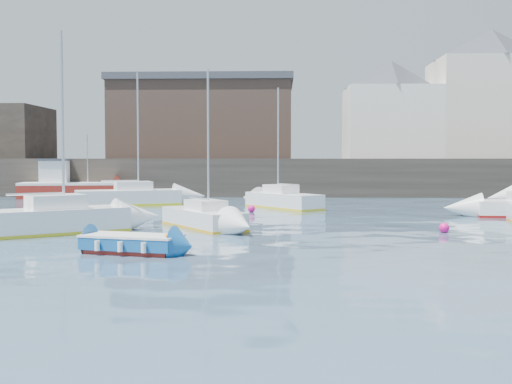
{
  "coord_description": "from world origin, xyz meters",
  "views": [
    {
      "loc": [
        1.09,
        -16.74,
        3.01
      ],
      "look_at": [
        0.0,
        12.0,
        1.5
      ],
      "focal_mm": 45.0,
      "sensor_mm": 36.0,
      "label": 1
    }
  ],
  "objects_px": {
    "blue_dinghy": "(132,243)",
    "buoy_near": "(2,234)",
    "buoy_mid": "(444,233)",
    "buoy_far": "(251,212)",
    "sailboat_f": "(283,200)",
    "sailboat_b": "(203,217)",
    "sailboat_h": "(129,197)",
    "sailboat_a": "(50,220)",
    "fishing_boat": "(66,186)"
  },
  "relations": [
    {
      "from": "sailboat_a",
      "to": "fishing_boat",
      "type": "bearing_deg",
      "value": 107.16
    },
    {
      "from": "sailboat_f",
      "to": "buoy_mid",
      "type": "height_order",
      "value": "sailboat_f"
    },
    {
      "from": "sailboat_a",
      "to": "buoy_far",
      "type": "distance_m",
      "value": 13.18
    },
    {
      "from": "buoy_mid",
      "to": "buoy_far",
      "type": "distance_m",
      "value": 12.71
    },
    {
      "from": "sailboat_a",
      "to": "buoy_far",
      "type": "bearing_deg",
      "value": 54.99
    },
    {
      "from": "fishing_boat",
      "to": "buoy_near",
      "type": "height_order",
      "value": "fishing_boat"
    },
    {
      "from": "blue_dinghy",
      "to": "sailboat_b",
      "type": "height_order",
      "value": "sailboat_b"
    },
    {
      "from": "sailboat_f",
      "to": "buoy_mid",
      "type": "distance_m",
      "value": 14.08
    },
    {
      "from": "sailboat_f",
      "to": "sailboat_h",
      "type": "bearing_deg",
      "value": 167.56
    },
    {
      "from": "sailboat_b",
      "to": "sailboat_f",
      "type": "relative_size",
      "value": 0.93
    },
    {
      "from": "blue_dinghy",
      "to": "buoy_near",
      "type": "xyz_separation_m",
      "value": [
        -6.34,
        4.85,
        -0.33
      ]
    },
    {
      "from": "fishing_boat",
      "to": "buoy_mid",
      "type": "xyz_separation_m",
      "value": [
        22.97,
        -22.03,
        -0.93
      ]
    },
    {
      "from": "sailboat_f",
      "to": "buoy_near",
      "type": "bearing_deg",
      "value": -129.18
    },
    {
      "from": "sailboat_f",
      "to": "blue_dinghy",
      "type": "bearing_deg",
      "value": -104.69
    },
    {
      "from": "sailboat_b",
      "to": "sailboat_h",
      "type": "xyz_separation_m",
      "value": [
        -6.41,
        13.18,
        0.11
      ]
    },
    {
      "from": "sailboat_h",
      "to": "buoy_mid",
      "type": "xyz_separation_m",
      "value": [
        16.4,
        -14.68,
        -0.55
      ]
    },
    {
      "from": "fishing_boat",
      "to": "buoy_near",
      "type": "bearing_deg",
      "value": -77.25
    },
    {
      "from": "sailboat_h",
      "to": "buoy_mid",
      "type": "height_order",
      "value": "sailboat_h"
    },
    {
      "from": "buoy_near",
      "to": "buoy_far",
      "type": "xyz_separation_m",
      "value": [
        9.43,
        10.94,
        0.0
      ]
    },
    {
      "from": "fishing_boat",
      "to": "buoy_far",
      "type": "xyz_separation_m",
      "value": [
        14.7,
        -12.37,
        -0.93
      ]
    },
    {
      "from": "sailboat_b",
      "to": "sailboat_h",
      "type": "bearing_deg",
      "value": 115.92
    },
    {
      "from": "buoy_mid",
      "to": "fishing_boat",
      "type": "bearing_deg",
      "value": 136.2
    },
    {
      "from": "sailboat_f",
      "to": "buoy_far",
      "type": "relative_size",
      "value": 17.28
    },
    {
      "from": "blue_dinghy",
      "to": "buoy_mid",
      "type": "bearing_deg",
      "value": 28.37
    },
    {
      "from": "fishing_boat",
      "to": "sailboat_b",
      "type": "xyz_separation_m",
      "value": [
        12.98,
        -20.53,
        -0.49
      ]
    },
    {
      "from": "blue_dinghy",
      "to": "sailboat_h",
      "type": "distance_m",
      "value": 21.42
    },
    {
      "from": "sailboat_b",
      "to": "buoy_near",
      "type": "distance_m",
      "value": 8.2
    },
    {
      "from": "blue_dinghy",
      "to": "sailboat_b",
      "type": "relative_size",
      "value": 0.5
    },
    {
      "from": "sailboat_a",
      "to": "sailboat_f",
      "type": "height_order",
      "value": "sailboat_a"
    },
    {
      "from": "buoy_near",
      "to": "sailboat_f",
      "type": "bearing_deg",
      "value": 50.82
    },
    {
      "from": "sailboat_h",
      "to": "buoy_far",
      "type": "xyz_separation_m",
      "value": [
        8.13,
        -5.02,
        -0.55
      ]
    },
    {
      "from": "fishing_boat",
      "to": "sailboat_a",
      "type": "height_order",
      "value": "sailboat_a"
    },
    {
      "from": "sailboat_a",
      "to": "sailboat_h",
      "type": "height_order",
      "value": "sailboat_h"
    },
    {
      "from": "blue_dinghy",
      "to": "sailboat_f",
      "type": "height_order",
      "value": "sailboat_f"
    },
    {
      "from": "sailboat_a",
      "to": "sailboat_f",
      "type": "distance_m",
      "value": 16.52
    },
    {
      "from": "buoy_mid",
      "to": "buoy_far",
      "type": "xyz_separation_m",
      "value": [
        -8.27,
        9.66,
        0.0
      ]
    },
    {
      "from": "buoy_near",
      "to": "fishing_boat",
      "type": "bearing_deg",
      "value": 102.75
    },
    {
      "from": "buoy_near",
      "to": "sailboat_a",
      "type": "bearing_deg",
      "value": 4.63
    },
    {
      "from": "blue_dinghy",
      "to": "buoy_near",
      "type": "relative_size",
      "value": 8.8
    },
    {
      "from": "sailboat_f",
      "to": "buoy_far",
      "type": "xyz_separation_m",
      "value": [
        -1.79,
        -2.83,
        -0.51
      ]
    },
    {
      "from": "blue_dinghy",
      "to": "sailboat_a",
      "type": "xyz_separation_m",
      "value": [
        -4.46,
        5.01,
        0.24
      ]
    },
    {
      "from": "blue_dinghy",
      "to": "buoy_mid",
      "type": "distance_m",
      "value": 12.91
    },
    {
      "from": "buoy_near",
      "to": "buoy_mid",
      "type": "xyz_separation_m",
      "value": [
        17.7,
        1.28,
        0.0
      ]
    },
    {
      "from": "sailboat_a",
      "to": "sailboat_b",
      "type": "bearing_deg",
      "value": 24.29
    },
    {
      "from": "sailboat_h",
      "to": "blue_dinghy",
      "type": "bearing_deg",
      "value": -76.38
    },
    {
      "from": "buoy_far",
      "to": "fishing_boat",
      "type": "bearing_deg",
      "value": 139.92
    },
    {
      "from": "buoy_mid",
      "to": "buoy_far",
      "type": "bearing_deg",
      "value": 130.57
    },
    {
      "from": "sailboat_h",
      "to": "buoy_far",
      "type": "bearing_deg",
      "value": -31.71
    },
    {
      "from": "sailboat_a",
      "to": "sailboat_f",
      "type": "relative_size",
      "value": 1.11
    },
    {
      "from": "blue_dinghy",
      "to": "sailboat_h",
      "type": "height_order",
      "value": "sailboat_h"
    }
  ]
}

